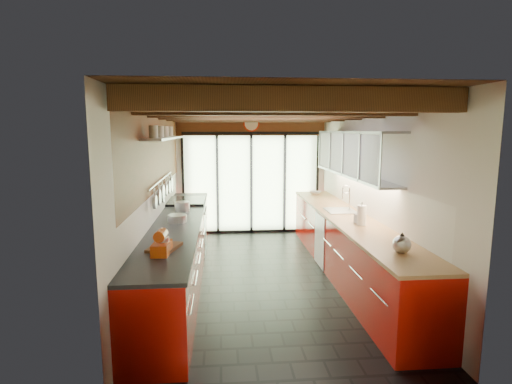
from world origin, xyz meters
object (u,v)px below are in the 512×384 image
Objects in this scene: paper_towel at (362,216)px; kettle at (402,243)px; bowl at (315,193)px; stand_mixer at (162,244)px; soap_bottle at (358,216)px.

kettle is at bearing -90.00° from paper_towel.
stand_mixer is at bearing -123.88° from bowl.
soap_bottle reaches higher than bowl.
paper_towel reaches higher than kettle.
soap_bottle is at bearing 90.00° from paper_towel.
paper_towel is 2.72m from bowl.
stand_mixer is 2.76m from paper_towel.
kettle reaches higher than soap_bottle.
soap_bottle is (2.54, 1.21, -0.01)m from stand_mixer.
bowl is (0.00, 2.57, -0.07)m from soap_bottle.
soap_bottle is at bearing 90.00° from kettle.
paper_towel is (0.00, 1.24, 0.04)m from kettle.
bowl is at bearing 90.00° from kettle.
paper_towel is at bearing 22.82° from stand_mixer.
stand_mixer reaches higher than kettle.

